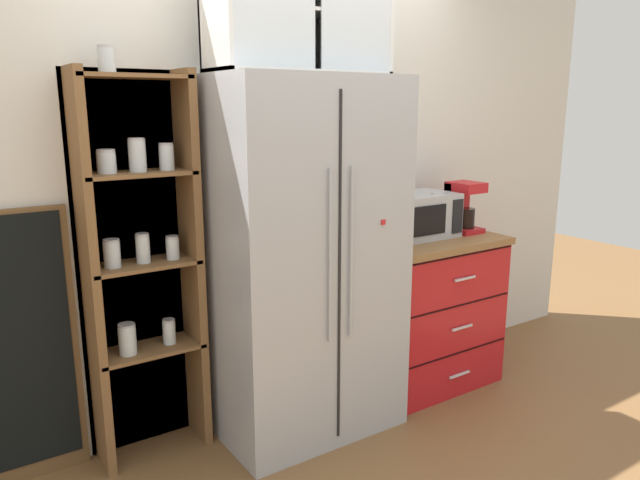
{
  "coord_description": "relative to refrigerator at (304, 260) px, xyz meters",
  "views": [
    {
      "loc": [
        -1.55,
        -2.44,
        1.69
      ],
      "look_at": [
        0.1,
        0.04,
        1.0
      ],
      "focal_mm": 33.24,
      "sensor_mm": 36.0,
      "label": 1
    }
  ],
  "objects": [
    {
      "name": "ground_plane",
      "position": [
        -0.0,
        -0.04,
        -0.91
      ],
      "size": [
        10.83,
        10.83,
        0.0
      ],
      "primitive_type": "plane",
      "color": "brown"
    },
    {
      "name": "wall_back_cream",
      "position": [
        -0.0,
        0.36,
        0.36
      ],
      "size": [
        5.12,
        0.1,
        2.55
      ],
      "primitive_type": "cube",
      "color": "silver",
      "rests_on": "ground"
    },
    {
      "name": "refrigerator",
      "position": [
        0.0,
        0.0,
        0.0
      ],
      "size": [
        0.92,
        0.64,
        1.83
      ],
      "color": "#ADAFB5",
      "rests_on": "ground"
    },
    {
      "name": "pantry_shelf_column",
      "position": [
        -0.76,
        0.26,
        0.05
      ],
      "size": [
        0.56,
        0.27,
        1.93
      ],
      "color": "brown",
      "rests_on": "ground"
    },
    {
      "name": "counter_cabinet",
      "position": [
        0.9,
        0.03,
        -0.45
      ],
      "size": [
        0.83,
        0.6,
        0.92
      ],
      "color": "red",
      "rests_on": "ground"
    },
    {
      "name": "microwave",
      "position": [
        0.84,
        0.07,
        0.13
      ],
      "size": [
        0.44,
        0.33,
        0.26
      ],
      "color": "#ADAFB5",
      "rests_on": "counter_cabinet"
    },
    {
      "name": "coffee_maker",
      "position": [
        1.17,
        0.03,
        0.16
      ],
      "size": [
        0.17,
        0.2,
        0.31
      ],
      "color": "red",
      "rests_on": "counter_cabinet"
    },
    {
      "name": "mug_red",
      "position": [
        0.56,
        0.07,
        0.05
      ],
      "size": [
        0.12,
        0.08,
        0.09
      ],
      "color": "red",
      "rests_on": "counter_cabinet"
    },
    {
      "name": "bottle_cobalt",
      "position": [
        0.9,
        0.01,
        0.12
      ],
      "size": [
        0.06,
        0.06,
        0.26
      ],
      "color": "navy",
      "rests_on": "counter_cabinet"
    },
    {
      "name": "bottle_clear",
      "position": [
        0.9,
        0.06,
        0.11
      ],
      "size": [
        0.06,
        0.06,
        0.25
      ],
      "color": "silver",
      "rests_on": "counter_cabinet"
    },
    {
      "name": "upper_cabinet",
      "position": [
        -0.0,
        0.05,
        1.19
      ],
      "size": [
        0.89,
        0.32,
        0.56
      ],
      "color": "silver",
      "rests_on": "refrigerator"
    },
    {
      "name": "chalkboard_menu",
      "position": [
        -1.36,
        0.29,
        -0.28
      ],
      "size": [
        0.6,
        0.04,
        1.26
      ],
      "color": "brown",
      "rests_on": "ground"
    }
  ]
}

